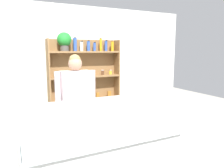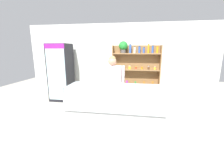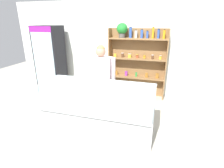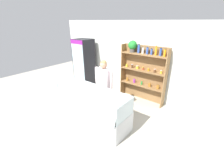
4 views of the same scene
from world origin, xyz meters
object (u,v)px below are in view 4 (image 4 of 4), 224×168
Objects in this scene: deli_display_case at (93,112)px; shop_clerk at (104,82)px; shelving_unit at (142,68)px; drinks_fridge at (84,63)px.

deli_display_case is 1.31× the size of shop_clerk.
shelving_unit is 1.49m from shop_clerk.
drinks_fridge is 2.59m from shelving_unit.
drinks_fridge is 0.96× the size of shelving_unit.
shelving_unit reaches higher than shop_clerk.
shelving_unit reaches higher than drinks_fridge.
drinks_fridge is 1.22× the size of shop_clerk.
deli_display_case is at bearing -76.69° from shop_clerk.
shelving_unit is at bearing 79.18° from deli_display_case.
shelving_unit is 0.96× the size of deli_display_case.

